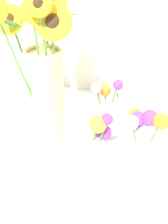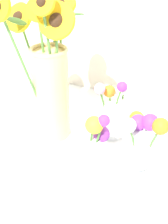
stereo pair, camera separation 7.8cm
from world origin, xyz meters
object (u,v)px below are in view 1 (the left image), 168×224
(vase_small_center, at_px, (94,146))
(vase_small_back, at_px, (108,112))
(vase_bulb_right, at_px, (140,140))
(serving_tray, at_px, (84,159))
(mason_jar_sunflowers, at_px, (44,80))

(vase_small_center, xyz_separation_m, vase_small_back, (-0.01, 0.17, -0.00))
(vase_small_center, xyz_separation_m, vase_bulb_right, (0.10, 0.07, -0.00))
(serving_tray, xyz_separation_m, mason_jar_sunflowers, (-0.13, 0.06, 0.19))
(vase_bulb_right, xyz_separation_m, vase_small_back, (-0.11, 0.11, -0.00))
(serving_tray, distance_m, mason_jar_sunflowers, 0.24)
(serving_tray, relative_size, vase_small_back, 2.87)
(vase_bulb_right, bearing_deg, serving_tray, -171.43)
(serving_tray, height_order, vase_small_center, vase_small_center)
(vase_small_center, distance_m, vase_small_back, 0.17)
(serving_tray, relative_size, vase_bulb_right, 3.25)
(mason_jar_sunflowers, distance_m, vase_small_center, 0.23)
(serving_tray, distance_m, vase_small_center, 0.11)
(vase_small_center, bearing_deg, vase_bulb_right, 32.87)
(vase_small_center, height_order, vase_bulb_right, vase_small_center)
(mason_jar_sunflowers, xyz_separation_m, vase_small_back, (0.17, 0.07, -0.11))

